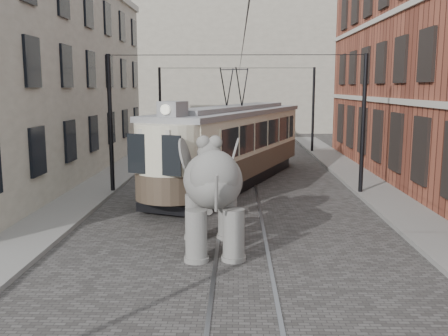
{
  "coord_description": "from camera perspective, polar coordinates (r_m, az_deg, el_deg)",
  "views": [
    {
      "loc": [
        -0.17,
        -15.21,
        4.6
      ],
      "look_at": [
        -0.56,
        0.18,
        2.1
      ],
      "focal_mm": 39.82,
      "sensor_mm": 36.0,
      "label": 1
    }
  ],
  "objects": [
    {
      "name": "distant_block",
      "position": [
        55.27,
        1.68,
        11.7
      ],
      "size": [
        28.0,
        10.0,
        14.0
      ],
      "primitive_type": "cube",
      "color": "gray",
      "rests_on": "ground"
    },
    {
      "name": "sidewalk_right",
      "position": [
        17.03,
        22.82,
        -6.93
      ],
      "size": [
        2.0,
        60.0,
        0.15
      ],
      "primitive_type": "cube",
      "color": "slate",
      "rests_on": "ground"
    },
    {
      "name": "elephant",
      "position": [
        14.1,
        -1.28,
        -3.21
      ],
      "size": [
        3.32,
        5.37,
        3.13
      ],
      "primitive_type": null,
      "rotation": [
        0.0,
        0.0,
        0.1
      ],
      "color": "#65635E",
      "rests_on": "ground"
    },
    {
      "name": "tram_rails",
      "position": [
        15.89,
        2.03,
        -7.57
      ],
      "size": [
        1.54,
        80.0,
        0.02
      ],
      "primitive_type": null,
      "color": "slate",
      "rests_on": "ground"
    },
    {
      "name": "ground",
      "position": [
        15.89,
        2.03,
        -7.61
      ],
      "size": [
        120.0,
        120.0,
        0.0
      ],
      "primitive_type": "plane",
      "color": "#494643"
    },
    {
      "name": "tram",
      "position": [
        23.7,
        1.18,
        4.72
      ],
      "size": [
        7.58,
        13.94,
        5.49
      ],
      "primitive_type": null,
      "rotation": [
        0.0,
        0.0,
        -0.36
      ],
      "color": "beige",
      "rests_on": "ground"
    },
    {
      "name": "catenary",
      "position": [
        20.28,
        1.38,
        4.69
      ],
      "size": [
        11.0,
        30.2,
        6.0
      ],
      "primitive_type": null,
      "color": "black",
      "rests_on": "ground"
    },
    {
      "name": "stucco_building",
      "position": [
        27.45,
        -22.08,
        9.39
      ],
      "size": [
        7.0,
        24.0,
        10.0
      ],
      "primitive_type": "cube",
      "color": "gray",
      "rests_on": "ground"
    },
    {
      "name": "sidewalk_left",
      "position": [
        17.09,
        -20.48,
        -6.73
      ],
      "size": [
        2.0,
        60.0,
        0.15
      ],
      "primitive_type": "cube",
      "color": "slate",
      "rests_on": "ground"
    }
  ]
}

